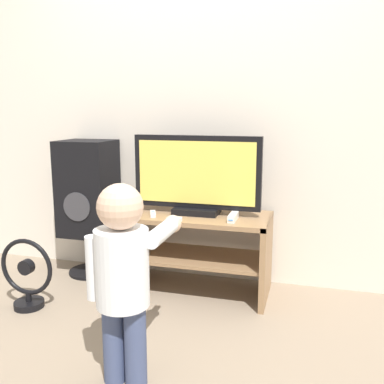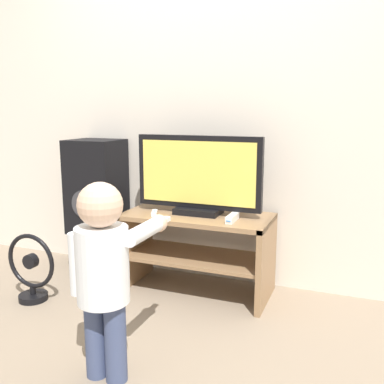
{
  "view_description": "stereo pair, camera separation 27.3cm",
  "coord_description": "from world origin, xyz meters",
  "views": [
    {
      "loc": [
        0.73,
        -2.44,
        1.23
      ],
      "look_at": [
        0.0,
        0.14,
        0.71
      ],
      "focal_mm": 40.0,
      "sensor_mm": 36.0,
      "label": 1
    },
    {
      "loc": [
        0.99,
        -2.35,
        1.23
      ],
      "look_at": [
        0.0,
        0.14,
        0.71
      ],
      "focal_mm": 40.0,
      "sensor_mm": 36.0,
      "label": 2
    }
  ],
  "objects": [
    {
      "name": "wall_back",
      "position": [
        0.0,
        0.55,
        1.3
      ],
      "size": [
        10.0,
        0.06,
        2.6
      ],
      "color": "silver",
      "rests_on": "ground_plane"
    },
    {
      "name": "remote_primary",
      "position": [
        -0.26,
        0.13,
        0.55
      ],
      "size": [
        0.08,
        0.13,
        0.03
      ],
      "color": "white",
      "rests_on": "tv_stand"
    },
    {
      "name": "game_console",
      "position": [
        0.27,
        0.15,
        0.56
      ],
      "size": [
        0.04,
        0.17,
        0.04
      ],
      "color": "white",
      "rests_on": "tv_stand"
    },
    {
      "name": "speaker_tower",
      "position": [
        -0.85,
        0.34,
        0.64
      ],
      "size": [
        0.38,
        0.34,
        1.01
      ],
      "color": "black",
      "rests_on": "ground_plane"
    },
    {
      "name": "tv_stand",
      "position": [
        0.0,
        0.24,
        0.35
      ],
      "size": [
        0.99,
        0.47,
        0.54
      ],
      "color": "#93704C",
      "rests_on": "ground_plane"
    },
    {
      "name": "child",
      "position": [
        -0.04,
        -0.82,
        0.54
      ],
      "size": [
        0.35,
        0.51,
        0.92
      ],
      "color": "#3F4C72",
      "rests_on": "ground_plane"
    },
    {
      "name": "ground_plane",
      "position": [
        0.0,
        0.0,
        0.0
      ],
      "size": [
        16.0,
        16.0,
        0.0
      ],
      "primitive_type": "plane",
      "color": "gray"
    },
    {
      "name": "television",
      "position": [
        0.0,
        0.26,
        0.8
      ],
      "size": [
        0.86,
        0.2,
        0.52
      ],
      "color": "black",
      "rests_on": "tv_stand"
    },
    {
      "name": "floor_fan",
      "position": [
        -0.95,
        -0.3,
        0.2
      ],
      "size": [
        0.36,
        0.19,
        0.45
      ],
      "color": "black",
      "rests_on": "ground_plane"
    }
  ]
}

